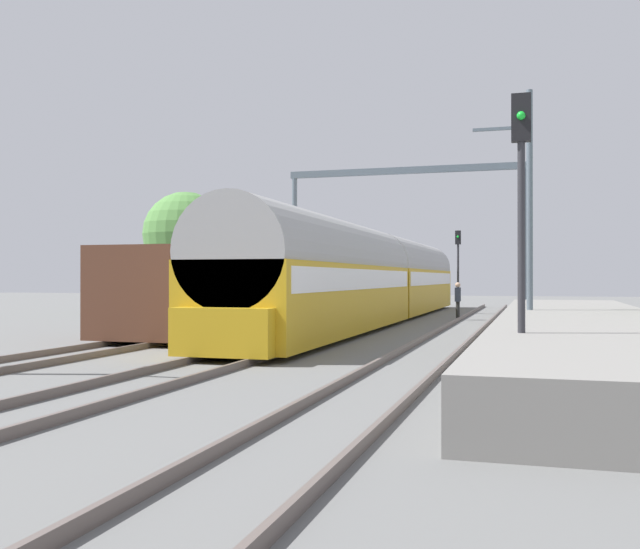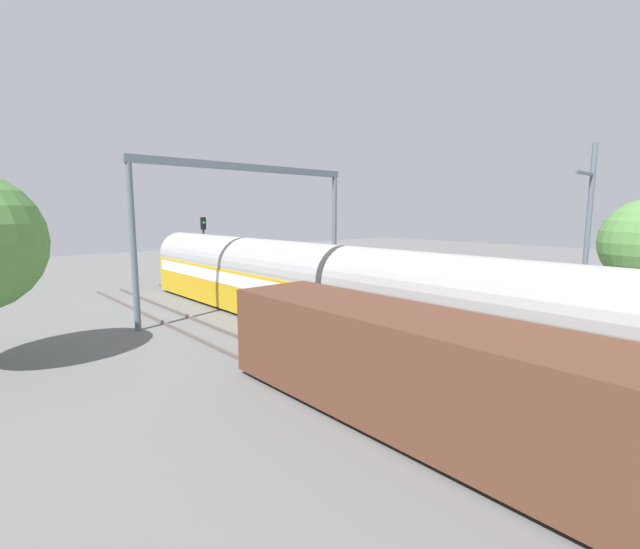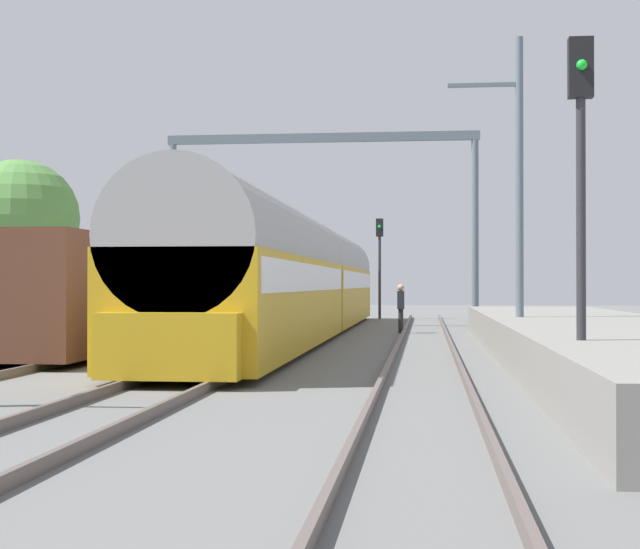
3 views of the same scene
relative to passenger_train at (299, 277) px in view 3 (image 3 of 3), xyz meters
The scene contains 13 objects.
ground 11.73m from the passenger_train, 90.00° to the right, with size 120.00×120.00×0.00m, color slate.
track_far_west 12.44m from the passenger_train, 109.84° to the right, with size 1.52×60.00×0.16m.
track_west 11.72m from the passenger_train, 90.00° to the right, with size 1.52×60.00×0.16m.
track_east 12.44m from the passenger_train, 70.16° to the right, with size 1.52×60.00×0.16m.
platform 12.55m from the passenger_train, 50.12° to the right, with size 4.40×28.00×0.90m.
passenger_train is the anchor object (origin of this frame).
freight_car 8.30m from the passenger_train, 120.25° to the right, with size 2.80×13.00×2.70m.
person_crossing 4.17m from the passenger_train, 34.76° to the left, with size 0.24×0.40×1.73m.
railway_signal_near 18.46m from the passenger_train, 69.32° to the right, with size 0.36×0.30×5.39m.
railway_signal_far 16.58m from the passenger_train, 83.34° to the left, with size 0.36×0.30×5.01m.
catenary_gantry 8.01m from the passenger_train, 90.00° to the left, with size 12.74×0.28×7.86m.
catenary_pole_east_mid 9.83m from the passenger_train, 47.12° to the right, with size 1.90×0.20×8.00m.
tree_west_background 13.40m from the passenger_train, 155.79° to the left, with size 4.75×4.75×6.75m.
Camera 3 is at (4.21, -20.29, 1.73)m, focal length 54.27 mm.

